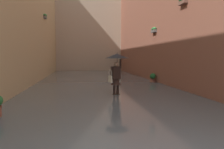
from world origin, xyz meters
The scene contains 6 objects.
ground_plane centered at (0.00, -12.50, 0.00)m, with size 62.49×62.49×0.00m, color #605B56.
flood_water centered at (0.00, -12.50, 0.04)m, with size 8.94×30.99×0.07m, color #515B60.
building_facade_left centered at (-4.97, -12.49, 5.79)m, with size 2.04×28.99×11.59m.
building_facade_far centered at (0.00, -25.89, 6.17)m, with size 11.74×1.80×12.35m, color tan.
person_wading centered at (-0.47, -7.33, 1.46)m, with size 1.12×1.12×2.03m.
potted_plant_mid_left centered at (-3.81, -11.91, 0.36)m, with size 0.42×0.42×0.67m.
Camera 1 is at (1.22, 2.54, 1.81)m, focal length 34.91 mm.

